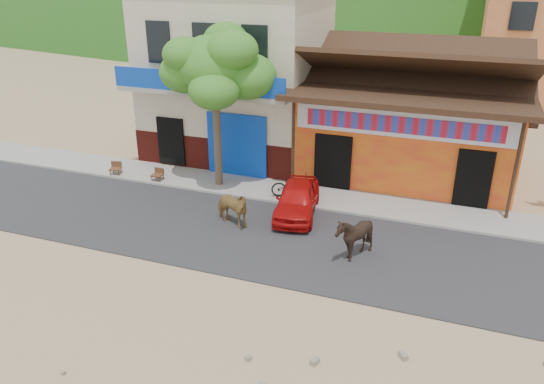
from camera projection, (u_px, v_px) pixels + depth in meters
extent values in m
plane|color=#9E825B|center=(283.00, 289.00, 14.28)|extent=(120.00, 120.00, 0.00)
cube|color=#28282B|center=(309.00, 245.00, 16.42)|extent=(60.00, 5.00, 0.04)
cube|color=gray|center=(336.00, 200.00, 19.42)|extent=(60.00, 2.00, 0.12)
cube|color=orange|center=(409.00, 129.00, 21.54)|extent=(8.00, 6.00, 3.60)
cube|color=beige|center=(238.00, 75.00, 23.19)|extent=(7.00, 6.00, 7.00)
imported|color=olive|center=(231.00, 208.00, 17.37)|extent=(1.62, 1.11, 1.25)
imported|color=black|center=(354.00, 237.00, 15.41)|extent=(1.58, 1.49, 1.40)
imported|color=red|center=(297.00, 199.00, 18.16)|extent=(1.84, 3.49, 1.13)
imported|color=black|center=(294.00, 186.00, 19.37)|extent=(1.75, 1.11, 0.87)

